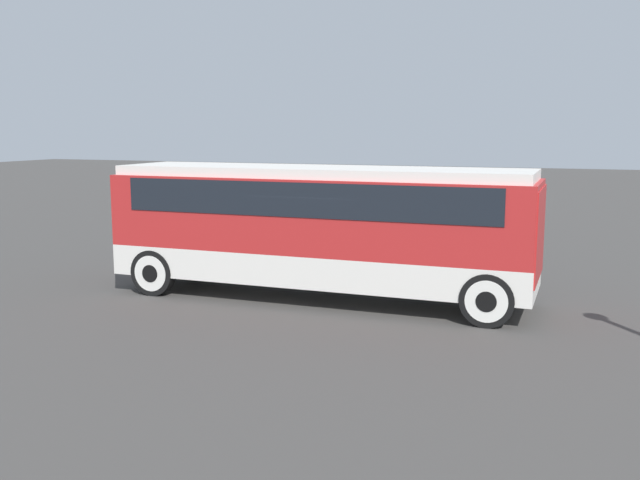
% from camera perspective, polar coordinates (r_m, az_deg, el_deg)
% --- Properties ---
extents(ground_plane, '(120.00, 120.00, 0.00)m').
position_cam_1_polar(ground_plane, '(16.87, 0.00, -4.67)').
color(ground_plane, '#423F3D').
extents(tour_bus, '(9.82, 2.55, 3.09)m').
position_cam_1_polar(tour_bus, '(16.50, 0.31, 1.61)').
color(tour_bus, silver).
rests_on(tour_bus, ground_plane).
extents(parked_car_near, '(4.16, 1.81, 1.53)m').
position_cam_1_polar(parked_car_near, '(23.45, 7.15, 0.97)').
color(parked_car_near, black).
rests_on(parked_car_near, ground_plane).
extents(parked_car_mid, '(4.70, 1.86, 1.43)m').
position_cam_1_polar(parked_car_mid, '(25.09, -4.33, 1.43)').
color(parked_car_mid, silver).
rests_on(parked_car_mid, ground_plane).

